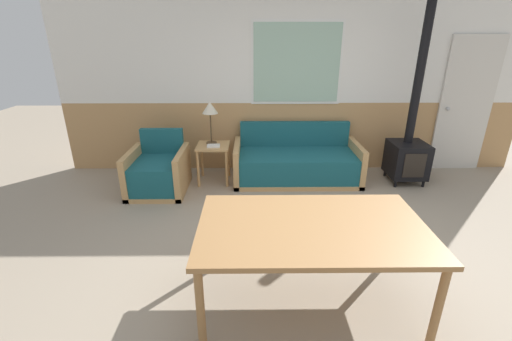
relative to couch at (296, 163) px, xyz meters
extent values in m
plane|color=gray|center=(-0.02, -2.13, -0.25)|extent=(16.00, 16.00, 0.00)
cube|color=tan|center=(-0.02, 0.50, 0.29)|extent=(7.20, 0.06, 1.08)
cube|color=white|center=(-0.02, 0.50, 1.64)|extent=(7.20, 0.06, 1.62)
cube|color=white|center=(0.00, 0.46, 1.42)|extent=(1.36, 0.01, 1.21)
cube|color=#99BCA8|center=(0.00, 0.46, 1.42)|extent=(1.28, 0.02, 1.13)
cube|color=tan|center=(0.00, -0.02, -0.22)|extent=(1.87, 0.87, 0.06)
cube|color=#195660|center=(0.00, -0.04, -0.01)|extent=(1.71, 0.79, 0.37)
cube|color=#195660|center=(0.00, 0.37, 0.37)|extent=(1.71, 0.10, 0.38)
cube|color=tan|center=(-0.89, -0.02, 0.03)|extent=(0.08, 0.87, 0.57)
cube|color=tan|center=(0.89, -0.02, 0.03)|extent=(0.08, 0.87, 0.57)
cube|color=tan|center=(-1.99, -0.39, -0.22)|extent=(0.77, 0.85, 0.06)
cube|color=#195660|center=(-1.99, -0.41, 0.00)|extent=(0.61, 0.77, 0.39)
cube|color=#195660|center=(-1.99, -0.02, 0.37)|extent=(0.61, 0.10, 0.36)
cube|color=tan|center=(-2.34, -0.39, 0.04)|extent=(0.08, 0.85, 0.59)
cube|color=tan|center=(-1.64, -0.39, 0.04)|extent=(0.08, 0.85, 0.59)
cube|color=tan|center=(-1.24, -0.06, 0.30)|extent=(0.47, 0.47, 0.03)
cylinder|color=tan|center=(-1.45, -0.27, 0.02)|extent=(0.04, 0.04, 0.54)
cylinder|color=tan|center=(-1.04, -0.27, 0.02)|extent=(0.04, 0.04, 0.54)
cylinder|color=tan|center=(-1.45, 0.15, 0.02)|extent=(0.04, 0.04, 0.54)
cylinder|color=tan|center=(-1.04, 0.15, 0.02)|extent=(0.04, 0.04, 0.54)
cylinder|color=#4C3823|center=(-1.27, 0.02, 0.33)|extent=(0.15, 0.15, 0.02)
cylinder|color=#4C3823|center=(-1.27, 0.02, 0.55)|extent=(0.02, 0.02, 0.43)
cone|color=beige|center=(-1.27, 0.02, 0.85)|extent=(0.22, 0.22, 0.17)
cube|color=white|center=(-1.23, -0.13, 0.33)|extent=(0.20, 0.16, 0.02)
cube|color=#9E7042|center=(-0.21, -2.59, 0.46)|extent=(1.74, 1.04, 0.04)
cylinder|color=#9E7042|center=(-1.02, -3.05, 0.09)|extent=(0.06, 0.06, 0.69)
cylinder|color=#9E7042|center=(0.60, -3.05, 0.09)|extent=(0.06, 0.06, 0.69)
cylinder|color=#9E7042|center=(-1.02, -2.13, 0.09)|extent=(0.06, 0.06, 0.69)
cylinder|color=#9E7042|center=(0.60, -2.13, 0.09)|extent=(0.06, 0.06, 0.69)
cylinder|color=black|center=(1.42, -0.31, -0.20)|extent=(0.04, 0.04, 0.10)
cylinder|color=black|center=(1.83, -0.31, -0.20)|extent=(0.04, 0.04, 0.10)
cylinder|color=black|center=(1.42, 0.11, -0.20)|extent=(0.04, 0.04, 0.10)
cylinder|color=black|center=(1.83, 0.11, -0.20)|extent=(0.04, 0.04, 0.10)
cube|color=black|center=(1.63, -0.10, 0.10)|extent=(0.51, 0.53, 0.51)
cube|color=black|center=(1.63, -0.37, 0.10)|extent=(0.31, 0.01, 0.35)
cylinder|color=black|center=(1.63, -0.05, 1.33)|extent=(0.12, 0.12, 1.96)
cube|color=silver|center=(2.67, 0.45, 0.79)|extent=(0.82, 0.04, 2.08)
sphere|color=silver|center=(2.38, 0.41, 0.75)|extent=(0.06, 0.06, 0.06)
camera|label=1|loc=(-0.66, -4.85, 1.83)|focal=24.00mm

